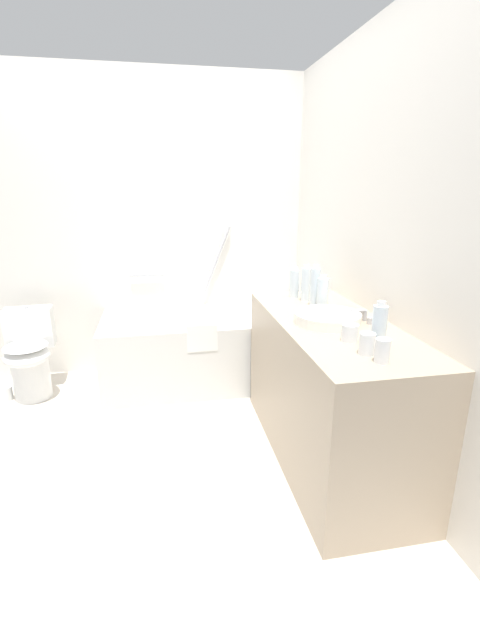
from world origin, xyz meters
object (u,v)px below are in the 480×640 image
(water_bottle_0, at_px, (315,287))
(drinking_glass_3, at_px, (307,292))
(water_bottle_3, at_px, (323,294))
(toilet, at_px, (30,355))
(drinking_glass_1, at_px, (350,333))
(sink_basin, at_px, (327,318))
(bathtub, at_px, (205,346))
(drinking_glass_2, at_px, (382,351))
(water_bottle_1, at_px, (379,327))
(toilet_paper_roll, at_px, (5,393))
(drinking_glass_0, at_px, (367,344))
(water_bottle_2, at_px, (306,284))
(water_bottle_4, at_px, (294,283))
(sink_faucet, at_px, (364,316))

(water_bottle_0, xyz_separation_m, drinking_glass_3, (0.03, 0.21, -0.08))
(water_bottle_3, bearing_deg, toilet, 154.85)
(toilet, distance_m, drinking_glass_1, 2.44)
(toilet, xyz_separation_m, sink_basin, (1.88, -1.17, 0.53))
(bathtub, height_order, sink_basin, bathtub)
(water_bottle_0, height_order, drinking_glass_2, water_bottle_0)
(drinking_glass_1, bearing_deg, bathtub, 110.09)
(water_bottle_0, bearing_deg, bathtub, 125.14)
(sink_basin, relative_size, water_bottle_1, 1.59)
(bathtub, distance_m, drinking_glass_1, 1.67)
(water_bottle_3, bearing_deg, toilet_paper_roll, 158.29)
(drinking_glass_1, bearing_deg, drinking_glass_3, 84.30)
(drinking_glass_0, bearing_deg, sink_basin, 89.42)
(bathtub, height_order, drinking_glass_0, bathtub)
(water_bottle_0, relative_size, water_bottle_1, 1.16)
(toilet, relative_size, drinking_glass_2, 6.47)
(drinking_glass_0, bearing_deg, drinking_glass_2, -77.79)
(water_bottle_1, bearing_deg, drinking_glass_2, -111.44)
(bathtub, xyz_separation_m, toilet_paper_roll, (-1.53, -0.07, -0.25))
(water_bottle_2, relative_size, water_bottle_4, 1.15)
(drinking_glass_2, distance_m, toilet_paper_roll, 2.80)
(bathtub, height_order, toilet_paper_roll, bathtub)
(bathtub, distance_m, water_bottle_0, 1.22)
(water_bottle_3, bearing_deg, sink_basin, -104.93)
(sink_faucet, relative_size, water_bottle_3, 0.71)
(drinking_glass_2, bearing_deg, sink_basin, 91.65)
(drinking_glass_1, height_order, toilet_paper_roll, drinking_glass_1)
(water_bottle_0, relative_size, drinking_glass_3, 3.33)
(toilet_paper_roll, bearing_deg, toilet, 16.89)
(toilet, bearing_deg, water_bottle_2, 65.11)
(water_bottle_2, relative_size, drinking_glass_2, 2.29)
(drinking_glass_0, bearing_deg, water_bottle_0, 86.07)
(drinking_glass_0, xyz_separation_m, drinking_glass_3, (0.08, 1.01, -0.01))
(drinking_glass_2, relative_size, toilet_paper_roll, 0.94)
(water_bottle_0, height_order, water_bottle_1, water_bottle_0)
(drinking_glass_2, bearing_deg, water_bottle_0, 87.81)
(water_bottle_4, relative_size, drinking_glass_0, 2.12)
(water_bottle_2, distance_m, drinking_glass_1, 0.77)
(sink_basin, bearing_deg, toilet, 148.03)
(sink_basin, distance_m, drinking_glass_0, 0.46)
(water_bottle_4, height_order, drinking_glass_2, water_bottle_4)
(toilet, xyz_separation_m, drinking_glass_2, (1.89, -1.73, 0.56))
(toilet, height_order, toilet_paper_roll, toilet)
(sink_faucet, xyz_separation_m, drinking_glass_3, (-0.13, 0.55, 0.01))
(bathtub, relative_size, toilet, 2.41)
(water_bottle_4, distance_m, drinking_glass_3, 0.10)
(water_bottle_2, height_order, toilet_paper_roll, water_bottle_2)
(sink_basin, xyz_separation_m, toilet_paper_roll, (-2.07, 1.11, -0.81))
(water_bottle_0, height_order, drinking_glass_1, water_bottle_0)
(water_bottle_2, relative_size, drinking_glass_3, 3.03)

